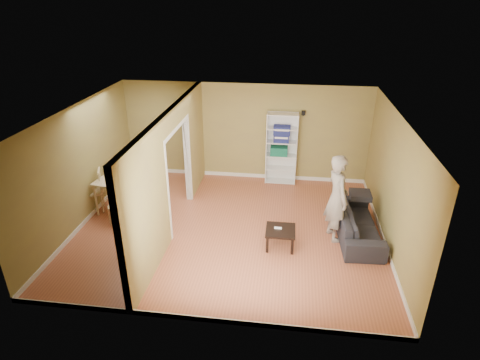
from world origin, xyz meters
name	(u,v)px	position (x,y,z in m)	size (l,w,h in m)	color
room_shell	(229,175)	(0.00, 0.00, 1.30)	(6.50, 6.50, 6.50)	#AF5E3E
partition	(172,172)	(-1.20, 0.00, 1.30)	(0.22, 5.50, 2.60)	#9A8D45
wall_speaker	(303,113)	(1.50, 2.69, 1.90)	(0.10, 0.10, 0.10)	black
sofa	(358,219)	(2.70, 0.11, 0.39)	(0.89, 2.07, 0.79)	black
person	(338,191)	(2.21, -0.03, 1.09)	(0.62, 0.79, 2.18)	slate
bookshelf	(282,148)	(0.99, 2.60, 0.96)	(0.80, 0.35, 1.91)	white
paper_box_teal	(279,151)	(0.93, 2.56, 0.89)	(0.45, 0.29, 0.23)	#277277
paper_box_navy_b	(281,138)	(0.98, 2.56, 1.25)	(0.40, 0.26, 0.20)	navy
paper_box_navy_c	(282,129)	(0.98, 2.56, 1.48)	(0.43, 0.28, 0.22)	navy
coffee_table	(280,232)	(1.11, -0.51, 0.33)	(0.59, 0.59, 0.39)	black
game_controller	(278,228)	(1.06, -0.48, 0.41)	(0.15, 0.04, 0.03)	white
dining_table	(126,183)	(-2.48, 0.47, 0.72)	(1.28, 0.85, 0.80)	beige
chair_left	(94,191)	(-3.26, 0.41, 0.51)	(0.47, 0.47, 1.03)	tan
chair_near	(117,205)	(-2.51, -0.06, 0.44)	(0.40, 0.40, 0.88)	tan
chair_far	(136,180)	(-2.49, 1.12, 0.50)	(0.46, 0.46, 1.01)	#D5AB80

